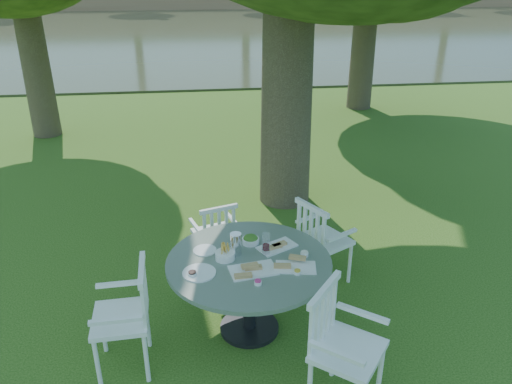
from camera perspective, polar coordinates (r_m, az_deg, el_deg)
ground at (r=5.86m, az=0.25°, el=-8.40°), size 140.00×140.00×0.00m
table at (r=4.58m, az=-0.81°, el=-9.22°), size 1.49×1.49×0.77m
chair_ne at (r=5.33m, az=7.14°, el=-5.10°), size 0.63×0.64×0.96m
chair_nw at (r=5.54m, az=-4.55°, el=-4.60°), size 0.53×0.51×0.84m
chair_sw at (r=4.37m, az=-14.03°, el=-12.95°), size 0.49×0.52×0.98m
chair_se at (r=3.99m, az=9.18°, el=-16.20°), size 0.70×0.70×1.02m
tableware at (r=4.51m, az=-1.36°, el=-7.11°), size 1.17×0.79×0.21m
river at (r=28.07m, az=-6.25°, el=17.74°), size 100.00×28.00×0.12m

